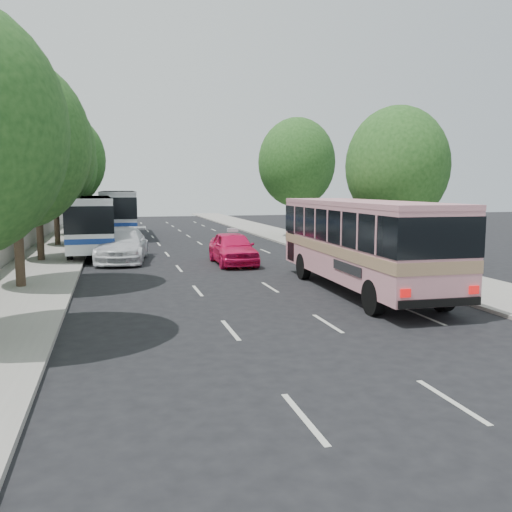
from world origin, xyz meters
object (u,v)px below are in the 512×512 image
object	(u,v)px
white_pickup	(123,245)
pink_bus	(361,236)
tour_coach_rear	(118,209)
tour_coach_front	(90,219)
pink_taxi	(233,248)

from	to	relation	value
white_pickup	pink_bus	bearing A→B (deg)	-44.93
tour_coach_rear	tour_coach_front	bearing A→B (deg)	-98.04
tour_coach_front	tour_coach_rear	world-z (taller)	tour_coach_rear
pink_bus	tour_coach_rear	distance (m)	28.32
pink_bus	white_pickup	bearing A→B (deg)	129.02
pink_bus	tour_coach_rear	bearing A→B (deg)	109.17
white_pickup	tour_coach_front	xyz separation A→B (m)	(-1.80, 4.38, 1.17)
pink_bus	tour_coach_front	bearing A→B (deg)	125.23
tour_coach_front	pink_taxi	bearing A→B (deg)	-45.22
white_pickup	pink_taxi	bearing A→B (deg)	-17.48
pink_taxi	white_pickup	distance (m)	6.07
pink_taxi	tour_coach_rear	bearing A→B (deg)	107.24
white_pickup	tour_coach_rear	size ratio (longest dim) A/B	0.49
tour_coach_front	tour_coach_rear	size ratio (longest dim) A/B	0.93
pink_taxi	tour_coach_front	world-z (taller)	tour_coach_front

